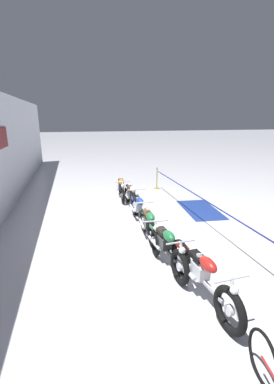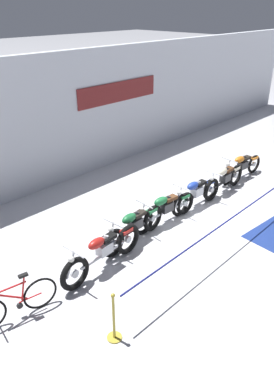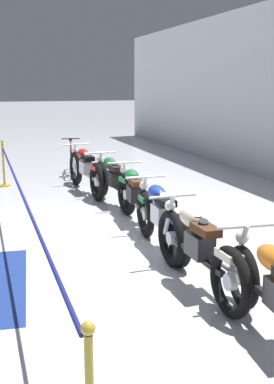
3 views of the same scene
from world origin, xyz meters
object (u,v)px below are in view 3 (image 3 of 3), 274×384
at_px(motorcycle_blue_3, 161,216).
at_px(bicycle, 71,160).
at_px(motorcycle_green_2, 134,196).
at_px(stanchion_far_left, 13,180).
at_px(motorcycle_cream_4, 197,248).
at_px(motorcycle_red_0, 86,170).
at_px(motorcycle_green_1, 113,181).

xyz_separation_m(motorcycle_blue_3, bicycle, (-6.02, -0.15, -0.08)).
bearing_deg(bicycle, motorcycle_blue_3, 1.39).
bearing_deg(bicycle, motorcycle_green_2, 2.38).
xyz_separation_m(motorcycle_green_2, stanchion_far_left, (-0.63, -1.91, 0.27)).
bearing_deg(motorcycle_cream_4, motorcycle_red_0, -178.53).
height_order(motorcycle_green_1, motorcycle_cream_4, motorcycle_green_1).
relative_size(motorcycle_green_2, stanchion_far_left, 0.26).
relative_size(motorcycle_green_2, motorcycle_blue_3, 1.07).
bearing_deg(motorcycle_blue_3, motorcycle_green_2, 177.97).
distance_m(motorcycle_blue_3, motorcycle_cream_4, 1.41).
bearing_deg(bicycle, stanchion_far_left, -23.07).
bearing_deg(bicycle, motorcycle_green_1, 2.85).
bearing_deg(stanchion_far_left, bicycle, 156.93).
relative_size(motorcycle_blue_3, motorcycle_cream_4, 0.97).
xyz_separation_m(motorcycle_blue_3, stanchion_far_left, (-1.98, -1.87, 0.26)).
bearing_deg(motorcycle_cream_4, bicycle, -179.62).
bearing_deg(motorcycle_green_2, motorcycle_cream_4, -2.99).
distance_m(motorcycle_green_2, motorcycle_blue_3, 1.35).
relative_size(motorcycle_blue_3, bicycle, 1.26).
relative_size(motorcycle_green_1, motorcycle_green_2, 0.98).
bearing_deg(motorcycle_cream_4, motorcycle_blue_3, 176.09).
bearing_deg(bicycle, motorcycle_cream_4, 0.38).
bearing_deg(motorcycle_green_2, motorcycle_blue_3, -2.03).
relative_size(motorcycle_red_0, motorcycle_green_1, 1.09).
height_order(motorcycle_cream_4, bicycle, bicycle).
bearing_deg(motorcycle_green_2, bicycle, -177.62).
bearing_deg(motorcycle_green_1, motorcycle_green_2, 1.10).
xyz_separation_m(motorcycle_red_0, motorcycle_cream_4, (5.28, 0.14, -0.01)).
height_order(motorcycle_green_1, motorcycle_green_2, motorcycle_green_1).
distance_m(motorcycle_green_1, stanchion_far_left, 2.01).
distance_m(motorcycle_cream_4, stanchion_far_left, 3.83).
bearing_deg(motorcycle_blue_3, motorcycle_green_1, 179.47).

